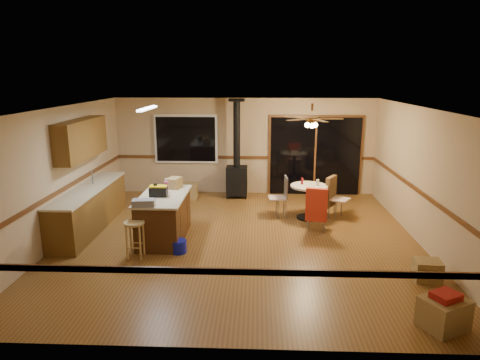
# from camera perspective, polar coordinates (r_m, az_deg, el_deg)

# --- Properties ---
(floor) EXTENTS (7.00, 7.00, 0.00)m
(floor) POSITION_cam_1_polar(r_m,az_deg,el_deg) (8.61, -0.08, -7.93)
(floor) COLOR brown
(floor) RESTS_ON ground
(ceiling) EXTENTS (7.00, 7.00, 0.00)m
(ceiling) POSITION_cam_1_polar(r_m,az_deg,el_deg) (8.02, -0.09, 9.59)
(ceiling) COLOR silver
(ceiling) RESTS_ON ground
(wall_back) EXTENTS (7.00, 0.00, 7.00)m
(wall_back) POSITION_cam_1_polar(r_m,az_deg,el_deg) (11.65, 0.66, 4.49)
(wall_back) COLOR tan
(wall_back) RESTS_ON ground
(wall_front) EXTENTS (7.00, 0.00, 7.00)m
(wall_front) POSITION_cam_1_polar(r_m,az_deg,el_deg) (4.89, -1.88, -9.01)
(wall_front) COLOR tan
(wall_front) RESTS_ON ground
(wall_left) EXTENTS (0.00, 7.00, 7.00)m
(wall_left) POSITION_cam_1_polar(r_m,az_deg,el_deg) (9.07, -22.77, 0.69)
(wall_left) COLOR tan
(wall_left) RESTS_ON ground
(wall_right) EXTENTS (0.00, 7.00, 7.00)m
(wall_right) POSITION_cam_1_polar(r_m,az_deg,el_deg) (8.80, 23.33, 0.25)
(wall_right) COLOR tan
(wall_right) RESTS_ON ground
(chair_rail) EXTENTS (7.00, 7.00, 0.08)m
(chair_rail) POSITION_cam_1_polar(r_m,az_deg,el_deg) (8.29, -0.09, -1.50)
(chair_rail) COLOR #542F15
(chair_rail) RESTS_ON ground
(window) EXTENTS (1.72, 0.10, 1.32)m
(window) POSITION_cam_1_polar(r_m,az_deg,el_deg) (11.73, -7.22, 5.43)
(window) COLOR black
(window) RESTS_ON ground
(sliding_door) EXTENTS (2.52, 0.10, 2.10)m
(sliding_door) POSITION_cam_1_polar(r_m,az_deg,el_deg) (11.74, 9.97, 3.12)
(sliding_door) COLOR black
(sliding_door) RESTS_ON ground
(lower_cabinets) EXTENTS (0.60, 3.00, 0.86)m
(lower_cabinets) POSITION_cam_1_polar(r_m,az_deg,el_deg) (9.61, -19.42, -3.69)
(lower_cabinets) COLOR brown
(lower_cabinets) RESTS_ON ground
(countertop) EXTENTS (0.64, 3.04, 0.04)m
(countertop) POSITION_cam_1_polar(r_m,az_deg,el_deg) (9.49, -19.64, -1.10)
(countertop) COLOR #BFB594
(countertop) RESTS_ON lower_cabinets
(upper_cabinets) EXTENTS (0.35, 2.00, 0.80)m
(upper_cabinets) POSITION_cam_1_polar(r_m,az_deg,el_deg) (9.52, -20.40, 5.16)
(upper_cabinets) COLOR brown
(upper_cabinets) RESTS_ON ground
(kitchen_island) EXTENTS (0.88, 1.68, 0.90)m
(kitchen_island) POSITION_cam_1_polar(r_m,az_deg,el_deg) (8.65, -10.10, -4.87)
(kitchen_island) COLOR #3F240F
(kitchen_island) RESTS_ON ground
(wood_stove) EXTENTS (0.55, 0.50, 2.52)m
(wood_stove) POSITION_cam_1_polar(r_m,az_deg,el_deg) (11.33, -0.43, 1.28)
(wood_stove) COLOR black
(wood_stove) RESTS_ON ground
(ceiling_fan) EXTENTS (0.24, 0.24, 0.55)m
(ceiling_fan) POSITION_cam_1_polar(r_m,az_deg,el_deg) (9.47, 9.54, 7.71)
(ceiling_fan) COLOR brown
(ceiling_fan) RESTS_ON ceiling
(fluorescent_strip) EXTENTS (0.10, 1.20, 0.04)m
(fluorescent_strip) POSITION_cam_1_polar(r_m,az_deg,el_deg) (8.59, -12.25, 9.29)
(fluorescent_strip) COLOR white
(fluorescent_strip) RESTS_ON ceiling
(toolbox_grey) EXTENTS (0.42, 0.27, 0.12)m
(toolbox_grey) POSITION_cam_1_polar(r_m,az_deg,el_deg) (7.88, -12.74, -2.98)
(toolbox_grey) COLOR slate
(toolbox_grey) RESTS_ON kitchen_island
(toolbox_black) EXTENTS (0.34, 0.18, 0.19)m
(toolbox_black) POSITION_cam_1_polar(r_m,az_deg,el_deg) (8.44, -10.83, -1.54)
(toolbox_black) COLOR black
(toolbox_black) RESTS_ON kitchen_island
(toolbox_yellow_lid) EXTENTS (0.34, 0.18, 0.03)m
(toolbox_yellow_lid) POSITION_cam_1_polar(r_m,az_deg,el_deg) (8.41, -10.86, -0.84)
(toolbox_yellow_lid) COLOR gold
(toolbox_yellow_lid) RESTS_ON toolbox_black
(box_on_island) EXTENTS (0.32, 0.38, 0.21)m
(box_on_island) POSITION_cam_1_polar(r_m,az_deg,el_deg) (9.01, -8.77, -0.37)
(box_on_island) COLOR olive
(box_on_island) RESTS_ON kitchen_island
(bottle_dark) EXTENTS (0.08, 0.08, 0.25)m
(bottle_dark) POSITION_cam_1_polar(r_m,az_deg,el_deg) (8.45, -11.20, -1.30)
(bottle_dark) COLOR black
(bottle_dark) RESTS_ON kitchen_island
(bottle_pink) EXTENTS (0.08, 0.08, 0.24)m
(bottle_pink) POSITION_cam_1_polar(r_m,az_deg,el_deg) (8.61, -9.79, -0.99)
(bottle_pink) COLOR #D84C8C
(bottle_pink) RESTS_ON kitchen_island
(bottle_white) EXTENTS (0.07, 0.07, 0.16)m
(bottle_white) POSITION_cam_1_polar(r_m,az_deg,el_deg) (9.19, -9.82, -0.29)
(bottle_white) COLOR white
(bottle_white) RESTS_ON kitchen_island
(bar_stool) EXTENTS (0.45, 0.45, 0.66)m
(bar_stool) POSITION_cam_1_polar(r_m,az_deg,el_deg) (7.94, -13.80, -7.73)
(bar_stool) COLOR tan
(bar_stool) RESTS_ON floor
(blue_bucket) EXTENTS (0.35, 0.35, 0.24)m
(blue_bucket) POSITION_cam_1_polar(r_m,az_deg,el_deg) (8.06, -8.16, -8.75)
(blue_bucket) COLOR #0C15AC
(blue_bucket) RESTS_ON floor
(dining_table) EXTENTS (0.83, 0.83, 0.78)m
(dining_table) POSITION_cam_1_polar(r_m,az_deg,el_deg) (9.79, 9.15, -2.13)
(dining_table) COLOR black
(dining_table) RESTS_ON ground
(glass_red) EXTENTS (0.06, 0.06, 0.15)m
(glass_red) POSITION_cam_1_polar(r_m,az_deg,el_deg) (9.79, 8.28, -0.14)
(glass_red) COLOR #590C14
(glass_red) RESTS_ON dining_table
(glass_cream) EXTENTS (0.08, 0.08, 0.15)m
(glass_cream) POSITION_cam_1_polar(r_m,az_deg,el_deg) (9.68, 10.31, -0.36)
(glass_cream) COLOR beige
(glass_cream) RESTS_ON dining_table
(chair_left) EXTENTS (0.44, 0.43, 0.51)m
(chair_left) POSITION_cam_1_polar(r_m,az_deg,el_deg) (9.83, 5.64, -1.60)
(chair_left) COLOR tan
(chair_left) RESTS_ON ground
(chair_near) EXTENTS (0.51, 0.54, 0.70)m
(chair_near) POSITION_cam_1_polar(r_m,az_deg,el_deg) (8.95, 10.18, -3.26)
(chair_near) COLOR tan
(chair_near) RESTS_ON ground
(chair_right) EXTENTS (0.61, 0.60, 0.70)m
(chair_right) POSITION_cam_1_polar(r_m,az_deg,el_deg) (9.99, 12.16, -1.54)
(chair_right) COLOR tan
(chair_right) RESTS_ON ground
(box_under_window) EXTENTS (0.53, 0.43, 0.41)m
(box_under_window) POSITION_cam_1_polar(r_m,az_deg,el_deg) (11.38, -7.00, -1.49)
(box_under_window) COLOR olive
(box_under_window) RESTS_ON floor
(box_corner_a) EXTENTS (0.69, 0.65, 0.41)m
(box_corner_a) POSITION_cam_1_polar(r_m,az_deg,el_deg) (6.35, 25.52, -15.75)
(box_corner_a) COLOR olive
(box_corner_a) RESTS_ON floor
(box_corner_b) EXTENTS (0.43, 0.38, 0.33)m
(box_corner_b) POSITION_cam_1_polar(r_m,az_deg,el_deg) (7.59, 23.69, -10.95)
(box_corner_b) COLOR olive
(box_corner_b) RESTS_ON floor
(box_small_red) EXTENTS (0.42, 0.39, 0.09)m
(box_small_red) POSITION_cam_1_polar(r_m,az_deg,el_deg) (6.23, 25.77, -13.75)
(box_small_red) COLOR maroon
(box_small_red) RESTS_ON box_corner_a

